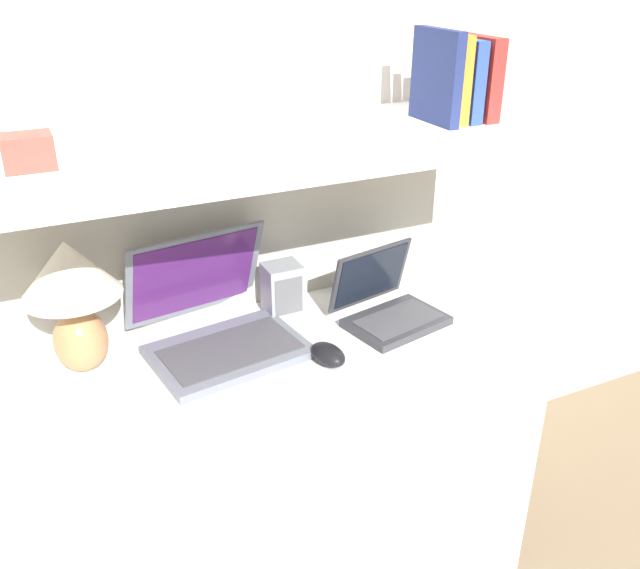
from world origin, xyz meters
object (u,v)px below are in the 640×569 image
at_px(laptop_small, 388,306).
at_px(book_orange, 449,78).
at_px(laptop_large, 217,324).
at_px(book_blue, 461,80).
at_px(router_box, 283,290).
at_px(computer_mouse, 328,354).
at_px(book_red, 477,78).
at_px(table_lamp, 72,288).
at_px(book_navy, 436,77).
at_px(shelf_gadget, 28,152).

bearing_deg(laptop_small, book_orange, 11.88).
height_order(laptop_large, book_blue, book_blue).
xyz_separation_m(laptop_small, router_box, (-0.22, 0.14, 0.03)).
bearing_deg(laptop_small, book_blue, 9.72).
height_order(laptop_large, computer_mouse, laptop_large).
bearing_deg(book_red, book_orange, 180.00).
xyz_separation_m(computer_mouse, book_red, (0.45, 0.15, 0.55)).
bearing_deg(laptop_large, table_lamp, 174.27).
bearing_deg(router_box, computer_mouse, -89.39).
bearing_deg(book_orange, laptop_large, 176.35).
distance_m(book_navy, shelf_gadget, 0.87).
height_order(laptop_small, book_navy, book_navy).
bearing_deg(table_lamp, laptop_large, -5.73).
xyz_separation_m(book_orange, shelf_gadget, (-0.90, 0.00, -0.07)).
xyz_separation_m(book_red, shelf_gadget, (-0.98, 0.00, -0.06)).
distance_m(laptop_large, laptop_small, 0.43).
bearing_deg(laptop_large, laptop_small, -9.28).
xyz_separation_m(book_red, book_blue, (-0.04, 0.00, -0.00)).
distance_m(table_lamp, book_red, 1.02).
height_order(book_blue, book_orange, book_orange).
bearing_deg(computer_mouse, shelf_gadget, 164.69).
xyz_separation_m(laptop_large, book_navy, (0.54, -0.04, 0.53)).
relative_size(laptop_large, book_red, 2.06).
bearing_deg(laptop_small, table_lamp, 172.18).
distance_m(table_lamp, laptop_small, 0.74).
bearing_deg(book_red, shelf_gadget, 180.00).
distance_m(computer_mouse, book_orange, 0.68).
height_order(computer_mouse, book_blue, book_blue).
height_order(computer_mouse, book_red, book_red).
distance_m(router_box, shelf_gadget, 0.70).
xyz_separation_m(laptop_large, laptop_small, (0.42, -0.07, -0.01)).
distance_m(table_lamp, book_blue, 0.98).
bearing_deg(book_red, book_navy, 180.00).
bearing_deg(computer_mouse, book_red, 17.86).
height_order(book_orange, book_navy, book_navy).
bearing_deg(shelf_gadget, book_red, 0.00).
relative_size(book_red, book_blue, 1.02).
relative_size(router_box, book_orange, 0.71).
relative_size(laptop_small, book_navy, 1.32).
height_order(table_lamp, laptop_large, table_lamp).
relative_size(computer_mouse, router_box, 0.79).
bearing_deg(book_navy, laptop_large, 176.11).
distance_m(table_lamp, computer_mouse, 0.57).
xyz_separation_m(router_box, book_navy, (0.34, -0.11, 0.51)).
height_order(router_box, book_blue, book_blue).
height_order(laptop_small, shelf_gadget, shelf_gadget).
xyz_separation_m(computer_mouse, router_box, (-0.00, 0.26, 0.05)).
distance_m(table_lamp, router_box, 0.51).
bearing_deg(table_lamp, book_navy, -4.54).
bearing_deg(computer_mouse, router_box, 90.61).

